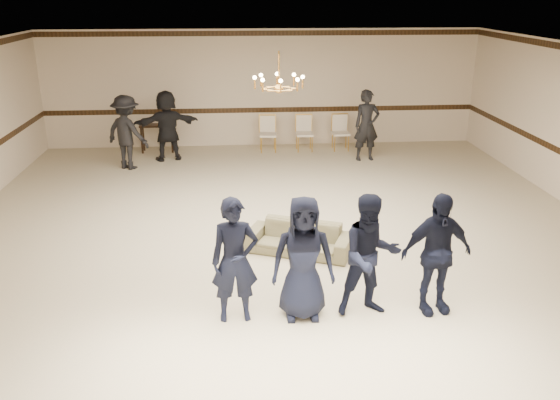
{
  "coord_description": "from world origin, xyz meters",
  "views": [
    {
      "loc": [
        -0.79,
        -9.28,
        4.2
      ],
      "look_at": [
        -0.1,
        -0.5,
        1.02
      ],
      "focal_mm": 37.53,
      "sensor_mm": 36.0,
      "label": 1
    }
  ],
  "objects_px": {
    "boy_d": "(436,254)",
    "console_table": "(158,138)",
    "chandelier": "(279,70)",
    "boy_b": "(303,258)",
    "banquet_chair_right": "(341,133)",
    "boy_a": "(235,261)",
    "adult_right": "(367,125)",
    "settee": "(299,238)",
    "banquet_chair_mid": "(305,134)",
    "banquet_chair_left": "(268,134)",
    "adult_mid": "(167,125)",
    "boy_c": "(370,256)",
    "adult_left": "(127,132)"
  },
  "relations": [
    {
      "from": "chandelier",
      "to": "banquet_chair_mid",
      "type": "distance_m",
      "value": 5.88
    },
    {
      "from": "boy_d",
      "to": "banquet_chair_left",
      "type": "height_order",
      "value": "boy_d"
    },
    {
      "from": "boy_a",
      "to": "banquet_chair_left",
      "type": "height_order",
      "value": "boy_a"
    },
    {
      "from": "chandelier",
      "to": "boy_a",
      "type": "distance_m",
      "value": 3.99
    },
    {
      "from": "chandelier",
      "to": "adult_mid",
      "type": "xyz_separation_m",
      "value": [
        -2.52,
        4.62,
        -1.97
      ]
    },
    {
      "from": "boy_b",
      "to": "boy_a",
      "type": "bearing_deg",
      "value": -178.41
    },
    {
      "from": "adult_right",
      "to": "banquet_chair_right",
      "type": "distance_m",
      "value": 1.21
    },
    {
      "from": "chandelier",
      "to": "console_table",
      "type": "bearing_deg",
      "value": 117.94
    },
    {
      "from": "boy_d",
      "to": "settee",
      "type": "relative_size",
      "value": 0.99
    },
    {
      "from": "settee",
      "to": "banquet_chair_mid",
      "type": "distance_m",
      "value": 6.63
    },
    {
      "from": "adult_right",
      "to": "banquet_chair_right",
      "type": "bearing_deg",
      "value": 107.47
    },
    {
      "from": "chandelier",
      "to": "adult_right",
      "type": "distance_m",
      "value": 5.33
    },
    {
      "from": "boy_d",
      "to": "boy_c",
      "type": "bearing_deg",
      "value": 171.73
    },
    {
      "from": "settee",
      "to": "boy_b",
      "type": "bearing_deg",
      "value": -72.62
    },
    {
      "from": "adult_mid",
      "to": "console_table",
      "type": "height_order",
      "value": "adult_mid"
    },
    {
      "from": "boy_b",
      "to": "banquet_chair_mid",
      "type": "relative_size",
      "value": 1.79
    },
    {
      "from": "chandelier",
      "to": "boy_d",
      "type": "height_order",
      "value": "chandelier"
    },
    {
      "from": "boy_c",
      "to": "settee",
      "type": "xyz_separation_m",
      "value": [
        -0.72,
        2.02,
        -0.6
      ]
    },
    {
      "from": "boy_d",
      "to": "console_table",
      "type": "bearing_deg",
      "value": 110.17
    },
    {
      "from": "adult_left",
      "to": "banquet_chair_right",
      "type": "distance_m",
      "value": 5.7
    },
    {
      "from": "chandelier",
      "to": "banquet_chair_left",
      "type": "distance_m",
      "value": 5.78
    },
    {
      "from": "adult_left",
      "to": "adult_mid",
      "type": "height_order",
      "value": "same"
    },
    {
      "from": "boy_a",
      "to": "console_table",
      "type": "bearing_deg",
      "value": 99.17
    },
    {
      "from": "boy_a",
      "to": "console_table",
      "type": "distance_m",
      "value": 9.04
    },
    {
      "from": "boy_c",
      "to": "boy_b",
      "type": "bearing_deg",
      "value": 174.09
    },
    {
      "from": "boy_c",
      "to": "adult_left",
      "type": "relative_size",
      "value": 0.94
    },
    {
      "from": "boy_a",
      "to": "adult_right",
      "type": "height_order",
      "value": "adult_right"
    },
    {
      "from": "boy_d",
      "to": "adult_left",
      "type": "distance_m",
      "value": 8.98
    },
    {
      "from": "settee",
      "to": "console_table",
      "type": "bearing_deg",
      "value": 137.21
    },
    {
      "from": "settee",
      "to": "adult_right",
      "type": "height_order",
      "value": "adult_right"
    },
    {
      "from": "adult_right",
      "to": "banquet_chair_right",
      "type": "height_order",
      "value": "adult_right"
    },
    {
      "from": "adult_right",
      "to": "console_table",
      "type": "xyz_separation_m",
      "value": [
        -5.47,
        1.23,
        -0.53
      ]
    },
    {
      "from": "chandelier",
      "to": "banquet_chair_left",
      "type": "bearing_deg",
      "value": 88.84
    },
    {
      "from": "banquet_chair_right",
      "to": "boy_a",
      "type": "bearing_deg",
      "value": -111.68
    },
    {
      "from": "boy_b",
      "to": "banquet_chair_right",
      "type": "height_order",
      "value": "boy_b"
    },
    {
      "from": "boy_a",
      "to": "adult_mid",
      "type": "height_order",
      "value": "adult_mid"
    },
    {
      "from": "settee",
      "to": "banquet_chair_right",
      "type": "distance_m",
      "value": 6.83
    },
    {
      "from": "adult_mid",
      "to": "banquet_chair_right",
      "type": "xyz_separation_m",
      "value": [
        4.63,
        0.63,
        -0.43
      ]
    },
    {
      "from": "boy_b",
      "to": "banquet_chair_left",
      "type": "distance_m",
      "value": 8.6
    },
    {
      "from": "boy_b",
      "to": "console_table",
      "type": "distance_m",
      "value": 9.29
    },
    {
      "from": "boy_d",
      "to": "adult_right",
      "type": "height_order",
      "value": "adult_right"
    },
    {
      "from": "boy_c",
      "to": "adult_mid",
      "type": "xyz_separation_m",
      "value": [
        -3.48,
        7.96,
        0.05
      ]
    },
    {
      "from": "chandelier",
      "to": "boy_c",
      "type": "bearing_deg",
      "value": -73.84
    },
    {
      "from": "adult_mid",
      "to": "console_table",
      "type": "relative_size",
      "value": 2.01
    },
    {
      "from": "console_table",
      "to": "chandelier",
      "type": "bearing_deg",
      "value": -63.17
    },
    {
      "from": "chandelier",
      "to": "banquet_chair_mid",
      "type": "xyz_separation_m",
      "value": [
        1.11,
        5.25,
        -2.4
      ]
    },
    {
      "from": "boy_b",
      "to": "settee",
      "type": "xyz_separation_m",
      "value": [
        0.18,
        2.02,
        -0.6
      ]
    },
    {
      "from": "boy_a",
      "to": "adult_right",
      "type": "bearing_deg",
      "value": 61.67
    },
    {
      "from": "boy_d",
      "to": "banquet_chair_right",
      "type": "xyz_separation_m",
      "value": [
        0.24,
        8.59,
        -0.38
      ]
    },
    {
      "from": "adult_left",
      "to": "banquet_chair_left",
      "type": "xyz_separation_m",
      "value": [
        3.53,
        1.33,
        -0.43
      ]
    }
  ]
}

